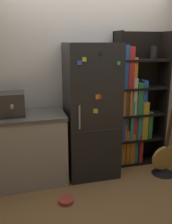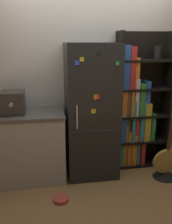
% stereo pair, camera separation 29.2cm
% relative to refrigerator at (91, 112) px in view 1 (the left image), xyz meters
% --- Properties ---
extents(ground_plane, '(16.00, 16.00, 0.00)m').
position_rel_refrigerator_xyz_m(ground_plane, '(0.00, -0.16, -0.91)').
color(ground_plane, '#A87542').
extents(wall_back, '(8.00, 0.05, 2.60)m').
position_rel_refrigerator_xyz_m(wall_back, '(0.00, 0.32, 0.39)').
color(wall_back, silver).
rests_on(wall_back, ground_plane).
extents(refrigerator, '(0.69, 0.61, 1.81)m').
position_rel_refrigerator_xyz_m(refrigerator, '(0.00, 0.00, 0.00)').
color(refrigerator, black).
rests_on(refrigerator, ground_plane).
extents(bookshelf, '(0.77, 0.33, 1.96)m').
position_rel_refrigerator_xyz_m(bookshelf, '(0.69, 0.15, -0.03)').
color(bookshelf, black).
rests_on(bookshelf, ground_plane).
extents(kitchen_counter, '(0.95, 0.63, 0.94)m').
position_rel_refrigerator_xyz_m(kitchen_counter, '(-0.85, -0.01, -0.44)').
color(kitchen_counter, '#BCB7A8').
rests_on(kitchen_counter, ground_plane).
extents(espresso_machine, '(0.29, 0.38, 0.29)m').
position_rel_refrigerator_xyz_m(espresso_machine, '(-1.02, -0.02, 0.17)').
color(espresso_machine, '#38332D').
rests_on(espresso_machine, kitchen_counter).
extents(guitar, '(0.37, 0.33, 1.25)m').
position_rel_refrigerator_xyz_m(guitar, '(0.98, -0.33, -0.73)').
color(guitar, black).
rests_on(guitar, ground_plane).
extents(pet_bowl, '(0.19, 0.19, 0.05)m').
position_rel_refrigerator_xyz_m(pet_bowl, '(-0.49, -0.63, -0.88)').
color(pet_bowl, '#D84C3F').
rests_on(pet_bowl, ground_plane).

